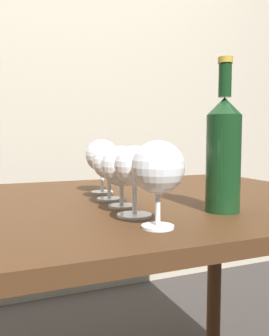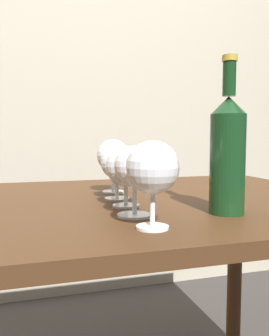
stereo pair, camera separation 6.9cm
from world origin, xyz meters
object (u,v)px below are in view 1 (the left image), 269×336
(wine_bottle, at_px, (223,152))
(wine_glass_port, at_px, (102,157))
(wine_glass_pinot, at_px, (121,167))
(wine_glass_white, at_px, (158,169))
(wine_glass_chardonnay, at_px, (109,164))
(wine_glass_cabernet, at_px, (134,168))

(wine_bottle, bearing_deg, wine_glass_port, 115.44)
(wine_glass_pinot, relative_size, wine_glass_port, 0.91)
(wine_glass_white, distance_m, wine_glass_port, 0.40)
(wine_glass_pinot, bearing_deg, wine_glass_white, -92.22)
(wine_glass_white, height_order, wine_glass_port, wine_glass_white)
(wine_glass_pinot, height_order, wine_bottle, wine_bottle)
(wine_glass_chardonnay, bearing_deg, wine_glass_port, 81.51)
(wine_glass_white, xyz_separation_m, wine_glass_port, (0.03, 0.40, -0.00))
(wine_glass_pinot, relative_size, wine_glass_chardonnay, 1.03)
(wine_glass_white, bearing_deg, wine_glass_cabernet, 91.19)
(wine_glass_chardonnay, xyz_separation_m, wine_bottle, (0.17, -0.22, 0.04))
(wine_glass_port, distance_m, wine_bottle, 0.37)
(wine_glass_chardonnay, distance_m, wine_bottle, 0.28)
(wine_glass_white, height_order, wine_bottle, wine_bottle)
(wine_glass_port, height_order, wine_bottle, wine_bottle)
(wine_glass_pinot, xyz_separation_m, wine_bottle, (0.18, -0.12, 0.04))
(wine_glass_pinot, bearing_deg, wine_glass_port, 84.54)
(wine_glass_cabernet, relative_size, wine_bottle, 0.44)
(wine_glass_pinot, xyz_separation_m, wine_glass_chardonnay, (0.00, 0.09, -0.00))
(wine_glass_port, bearing_deg, wine_glass_cabernet, -95.51)
(wine_glass_white, height_order, wine_glass_chardonnay, wine_glass_white)
(wine_glass_white, bearing_deg, wine_bottle, 21.10)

